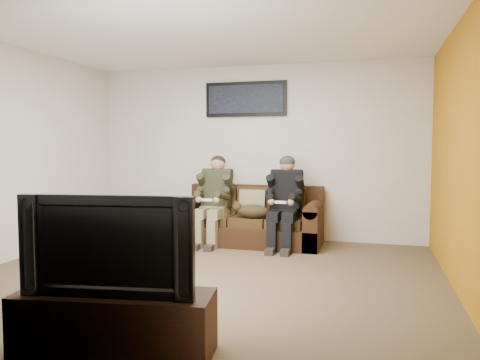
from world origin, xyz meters
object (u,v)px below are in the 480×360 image
(person_right, at_px, (285,197))
(tv_stand, at_px, (114,323))
(cat, at_px, (252,211))
(person_left, at_px, (214,195))
(sofa, at_px, (252,222))
(framed_poster, at_px, (246,99))
(television, at_px, (113,243))

(person_right, distance_m, tv_stand, 3.67)
(tv_stand, bearing_deg, cat, 80.98)
(person_left, height_order, cat, person_left)
(sofa, xyz_separation_m, tv_stand, (0.02, -3.77, -0.10))
(sofa, xyz_separation_m, person_left, (-0.51, -0.17, 0.39))
(cat, distance_m, framed_poster, 1.75)
(cat, bearing_deg, person_left, 171.37)
(sofa, height_order, television, television)
(sofa, height_order, person_right, person_right)
(person_right, bearing_deg, framed_poster, 141.78)
(person_left, bearing_deg, tv_stand, -81.55)
(tv_stand, bearing_deg, sofa, 81.98)
(sofa, distance_m, framed_poster, 1.85)
(cat, bearing_deg, television, -90.63)
(sofa, xyz_separation_m, person_right, (0.51, -0.17, 0.39))
(person_left, xyz_separation_m, person_right, (1.02, 0.00, 0.00))
(sofa, relative_size, framed_poster, 1.59)
(sofa, height_order, tv_stand, sofa)
(person_right, height_order, framed_poster, framed_poster)
(person_left, bearing_deg, television, -81.55)
(person_left, distance_m, television, 3.65)
(person_right, xyz_separation_m, framed_poster, (-0.71, 0.56, 1.40))
(cat, bearing_deg, tv_stand, -90.63)
(sofa, distance_m, television, 3.80)
(sofa, bearing_deg, tv_stand, -89.63)
(cat, relative_size, tv_stand, 0.50)
(person_right, bearing_deg, cat, -168.93)
(person_right, height_order, television, person_right)
(cat, bearing_deg, sofa, 104.05)
(person_left, height_order, tv_stand, person_left)
(sofa, relative_size, person_right, 1.58)
(cat, height_order, television, television)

